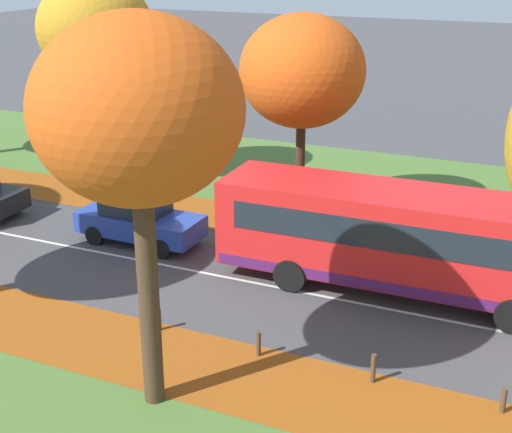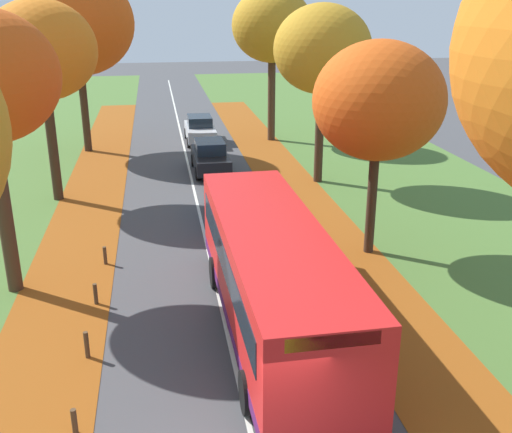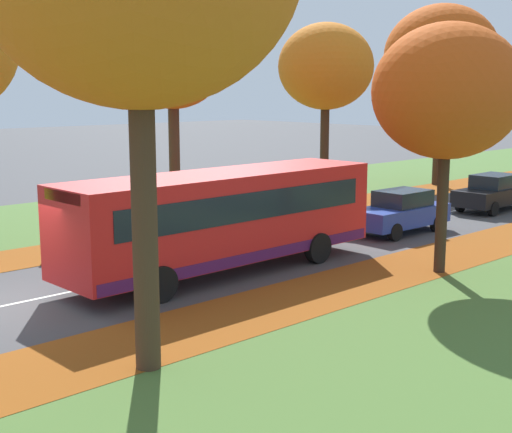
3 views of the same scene
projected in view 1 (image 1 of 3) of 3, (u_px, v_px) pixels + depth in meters
The scene contains 12 objects.
leaf_litter_left at pixel (50, 328), 18.49m from camera, with size 2.80×60.00×0.00m, color #8C4714.
grass_verge_right at pixel (141, 162), 32.54m from camera, with size 12.00×90.00×0.01m, color #476B2D.
leaf_litter_right at pixel (212, 214), 26.35m from camera, with size 2.80×60.00×0.00m, color #8C4714.
tree_left_near at pixel (138, 113), 13.37m from camera, with size 4.09×4.09×8.27m.
tree_right_near at pixel (302, 72), 24.14m from camera, with size 4.31×4.31×7.25m.
tree_right_mid at pixel (95, 30), 27.52m from camera, with size 4.49×4.49×8.29m.
bollard_third at pixel (504, 401), 15.09m from camera, with size 0.12×0.12×0.60m, color #4C3823.
bollard_fourth at pixel (373, 369), 16.11m from camera, with size 0.12×0.12×0.72m, color #4C3823.
bollard_fifth at pixel (258, 344), 17.18m from camera, with size 0.12×0.12×0.65m, color #4C3823.
bollard_sixth at pixel (159, 319), 18.31m from camera, with size 0.12×0.12×0.63m, color #4C3823.
bus at pixel (402, 236), 19.91m from camera, with size 2.77×10.43×2.98m.
car_blue_lead at pixel (139, 219), 23.58m from camera, with size 1.86×4.24×1.62m.
Camera 1 is at (-17.28, 2.56, 9.35)m, focal length 50.00 mm.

